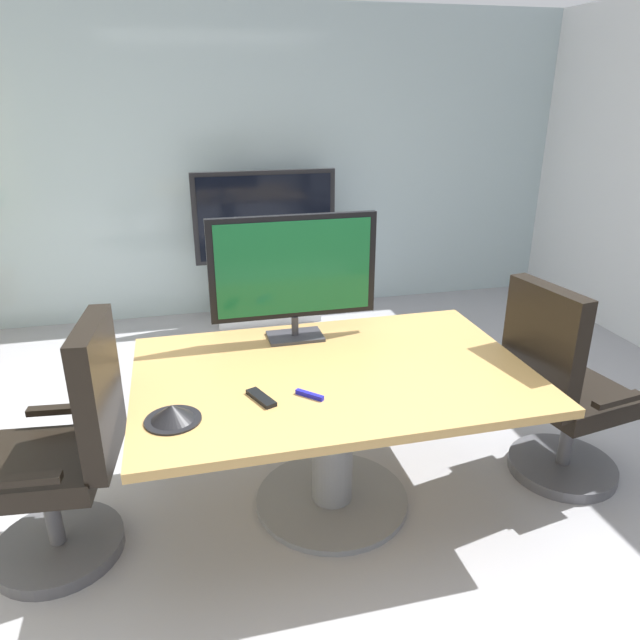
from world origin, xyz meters
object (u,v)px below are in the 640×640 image
(tv_monitor, at_px, (294,271))
(wall_display_unit, at_px, (267,272))
(office_chair_right, at_px, (560,401))
(conference_table, at_px, (333,407))
(remote_control, at_px, (261,398))
(office_chair_left, at_px, (67,465))
(conference_phone, at_px, (172,414))

(tv_monitor, bearing_deg, wall_display_unit, 85.09)
(wall_display_unit, bearing_deg, office_chair_right, -67.57)
(conference_table, height_order, remote_control, remote_control)
(remote_control, bearing_deg, conference_table, 5.95)
(office_chair_left, bearing_deg, wall_display_unit, 159.87)
(conference_phone, relative_size, remote_control, 1.29)
(office_chair_right, distance_m, tv_monitor, 1.51)
(office_chair_right, xyz_separation_m, tv_monitor, (-1.27, 0.49, 0.64))
(office_chair_right, height_order, tv_monitor, tv_monitor)
(conference_table, distance_m, office_chair_left, 1.18)
(conference_table, relative_size, wall_display_unit, 1.36)
(conference_table, height_order, office_chair_left, office_chair_left)
(conference_table, xyz_separation_m, wall_display_unit, (0.09, 2.56, -0.10))
(office_chair_left, distance_m, office_chair_right, 2.36)
(wall_display_unit, xyz_separation_m, remote_control, (-0.45, -2.76, 0.31))
(office_chair_right, xyz_separation_m, conference_phone, (-1.90, -0.20, 0.31))
(conference_table, height_order, conference_phone, conference_phone)
(tv_monitor, height_order, remote_control, tv_monitor)
(office_chair_left, height_order, office_chair_right, same)
(conference_table, distance_m, wall_display_unit, 2.57)
(conference_phone, bearing_deg, office_chair_right, 6.10)
(office_chair_right, height_order, wall_display_unit, wall_display_unit)
(tv_monitor, relative_size, wall_display_unit, 0.64)
(office_chair_left, height_order, remote_control, office_chair_left)
(conference_table, bearing_deg, remote_control, -151.63)
(conference_phone, height_order, remote_control, conference_phone)
(conference_table, bearing_deg, tv_monitor, 102.64)
(wall_display_unit, bearing_deg, tv_monitor, -94.91)
(office_chair_left, height_order, conference_phone, office_chair_left)
(office_chair_left, distance_m, conference_phone, 0.60)
(tv_monitor, relative_size, remote_control, 4.94)
(tv_monitor, height_order, wall_display_unit, tv_monitor)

